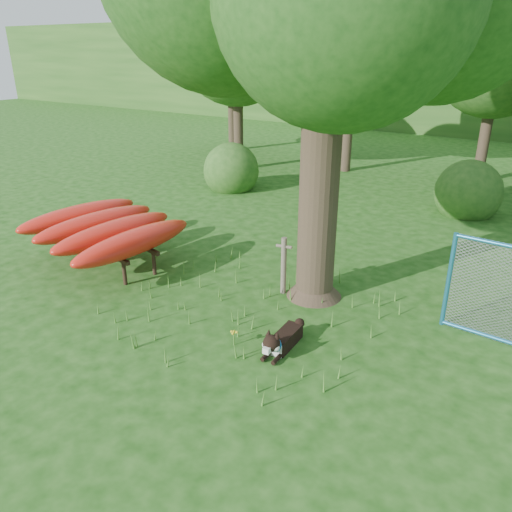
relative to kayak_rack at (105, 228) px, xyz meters
The scene contains 11 objects.
ground 3.87m from the kayak_rack, 17.66° to the right, with size 80.00×80.00×0.00m, color #15430D.
wooden_post 4.00m from the kayak_rack, 11.91° to the left, with size 0.31×0.12×1.11m.
kayak_rack is the anchor object (origin of this frame).
husky_dog 5.00m from the kayak_rack, 10.07° to the right, with size 0.32×1.13×0.50m.
wildflower_clump 4.40m from the kayak_rack, 15.28° to the right, with size 0.12×0.12×0.26m.
bg_tree_a 10.02m from the kayak_rack, 108.05° to the left, with size 4.40×4.40×6.70m.
bg_tree_b 11.90m from the kayak_rack, 86.75° to the left, with size 5.20×5.20×8.22m.
bg_tree_c 13.33m from the kayak_rack, 66.65° to the left, with size 4.00×4.00×6.12m.
bg_tree_f 13.35m from the kayak_rack, 114.44° to the left, with size 3.60×3.60×5.55m.
shrub_left 6.54m from the kayak_rack, 102.30° to the left, with size 1.80×1.80×1.80m, color #27541B.
shrub_mid 9.68m from the kayak_rack, 54.42° to the left, with size 1.80×1.80×1.80m, color #27541B.
Camera 1 is at (4.58, -5.32, 4.28)m, focal length 35.00 mm.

